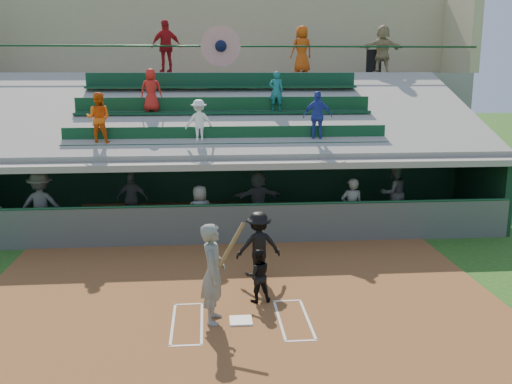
{
  "coord_description": "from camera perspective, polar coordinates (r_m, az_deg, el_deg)",
  "views": [
    {
      "loc": [
        -0.59,
        -10.18,
        4.79
      ],
      "look_at": [
        0.6,
        3.5,
        1.8
      ],
      "focal_mm": 40.0,
      "sensor_mm": 36.0,
      "label": 1
    }
  ],
  "objects": [
    {
      "name": "ground",
      "position": [
        11.27,
        -1.53,
        -12.88
      ],
      "size": [
        100.0,
        100.0,
        0.0
      ],
      "primitive_type": "plane",
      "color": "#214C15",
      "rests_on": "ground"
    },
    {
      "name": "dirt_slab",
      "position": [
        11.72,
        -1.68,
        -11.8
      ],
      "size": [
        11.0,
        9.0,
        0.02
      ],
      "primitive_type": "cube",
      "color": "brown",
      "rests_on": "ground"
    },
    {
      "name": "home_plate",
      "position": [
        11.25,
        -1.53,
        -12.72
      ],
      "size": [
        0.43,
        0.43,
        0.03
      ],
      "primitive_type": "cube",
      "color": "white",
      "rests_on": "dirt_slab"
    },
    {
      "name": "batters_box_chalk",
      "position": [
        11.26,
        -1.53,
        -12.78
      ],
      "size": [
        2.65,
        1.85,
        0.01
      ],
      "color": "white",
      "rests_on": "dirt_slab"
    },
    {
      "name": "dugout_floor",
      "position": [
        17.6,
        -2.86,
        -3.46
      ],
      "size": [
        16.0,
        3.5,
        0.04
      ],
      "primitive_type": "cube",
      "color": "gray",
      "rests_on": "ground"
    },
    {
      "name": "concourse_slab",
      "position": [
        23.82,
        -3.53,
        6.26
      ],
      "size": [
        20.0,
        3.0,
        4.6
      ],
      "primitive_type": "cube",
      "color": "gray",
      "rests_on": "ground"
    },
    {
      "name": "grandstand",
      "position": [
        20.85,
        -3.33,
        5.3
      ],
      "size": [
        20.4,
        10.4,
        7.8
      ],
      "color": "#525751",
      "rests_on": "ground"
    },
    {
      "name": "batter_at_plate",
      "position": [
        10.92,
        -4.29,
        -8.08
      ],
      "size": [
        0.9,
        0.8,
        1.95
      ],
      "color": "#61645F",
      "rests_on": "dirt_slab"
    },
    {
      "name": "catcher",
      "position": [
        11.93,
        0.17,
        -8.34
      ],
      "size": [
        0.59,
        0.49,
        1.14
      ],
      "primitive_type": "imported",
      "rotation": [
        0.0,
        0.0,
        3.25
      ],
      "color": "black",
      "rests_on": "dirt_slab"
    },
    {
      "name": "home_umpire",
      "position": [
        13.08,
        0.26,
        -5.4
      ],
      "size": [
        1.1,
        0.72,
        1.59
      ],
      "primitive_type": "imported",
      "rotation": [
        0.0,
        0.0,
        3.27
      ],
      "color": "black",
      "rests_on": "dirt_slab"
    },
    {
      "name": "dugout_bench",
      "position": [
        18.83,
        -2.93,
        -1.71
      ],
      "size": [
        13.41,
        1.79,
        0.4
      ],
      "primitive_type": "cube",
      "rotation": [
        0.0,
        0.0,
        -0.1
      ],
      "color": "brown",
      "rests_on": "dugout_floor"
    },
    {
      "name": "dugout_player_a",
      "position": [
        17.16,
        -20.68,
        -1.26
      ],
      "size": [
        1.31,
        0.83,
        1.93
      ],
      "primitive_type": "imported",
      "rotation": [
        0.0,
        0.0,
        3.23
      ],
      "color": "#535651",
      "rests_on": "dugout_floor"
    },
    {
      "name": "dugout_player_b",
      "position": [
        17.84,
        -12.27,
        -0.7
      ],
      "size": [
        1.02,
        0.57,
        1.65
      ],
      "primitive_type": "imported",
      "rotation": [
        0.0,
        0.0,
        2.97
      ],
      "color": "#5D605B",
      "rests_on": "dugout_floor"
    },
    {
      "name": "dugout_player_c",
      "position": [
        16.0,
        -5.61,
        -2.11
      ],
      "size": [
        0.88,
        0.7,
        1.57
      ],
      "primitive_type": "imported",
      "rotation": [
        0.0,
        0.0,
        3.44
      ],
      "color": "#61645F",
      "rests_on": "dugout_floor"
    },
    {
      "name": "dugout_player_d",
      "position": [
        17.66,
        0.21,
        -0.58
      ],
      "size": [
        1.57,
        0.69,
        1.63
      ],
      "primitive_type": "imported",
      "rotation": [
        0.0,
        0.0,
        3.28
      ],
      "color": "#61645E",
      "rests_on": "dugout_floor"
    },
    {
      "name": "dugout_player_e",
      "position": [
        16.45,
        9.54,
        -1.57
      ],
      "size": [
        0.63,
        0.42,
        1.72
      ],
      "primitive_type": "imported",
      "rotation": [
        0.0,
        0.0,
        3.13
      ],
      "color": "#555853",
      "rests_on": "dugout_floor"
    },
    {
      "name": "dugout_player_f",
      "position": [
        18.36,
        13.59,
        -0.1
      ],
      "size": [
        1.04,
        0.89,
        1.84
      ],
      "primitive_type": "imported",
      "rotation": [
        0.0,
        0.0,
        3.38
      ],
      "color": "#61645E",
      "rests_on": "dugout_floor"
    },
    {
      "name": "trash_bin",
      "position": [
        24.45,
        11.7,
        12.68
      ],
      "size": [
        0.62,
        0.62,
        0.93
      ],
      "primitive_type": "cylinder",
      "color": "black",
      "rests_on": "concourse_slab"
    },
    {
      "name": "concourse_staff_a",
      "position": [
        22.55,
        -8.96,
        14.18
      ],
      "size": [
        1.26,
        0.88,
        1.98
      ],
      "primitive_type": "imported",
      "rotation": [
        0.0,
        0.0,
        3.52
      ],
      "color": "#B21419",
      "rests_on": "concourse_slab"
    },
    {
      "name": "concourse_staff_b",
      "position": [
        23.47,
        4.6,
        14.03
      ],
      "size": [
        1.03,
        0.82,
        1.84
      ],
      "primitive_type": "imported",
      "rotation": [
        0.0,
        0.0,
        3.43
      ],
      "color": "#D1490C",
      "rests_on": "concourse_slab"
    },
    {
      "name": "concourse_staff_c",
      "position": [
        23.6,
        12.52,
        13.78
      ],
      "size": [
        1.74,
        0.64,
        1.84
      ],
      "primitive_type": "imported",
      "rotation": [
        0.0,
        0.0,
        3.09
      ],
      "color": "tan",
      "rests_on": "concourse_slab"
    }
  ]
}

